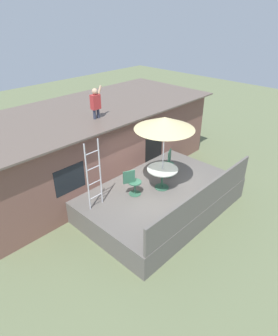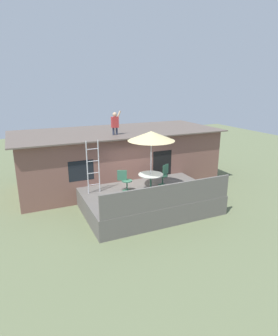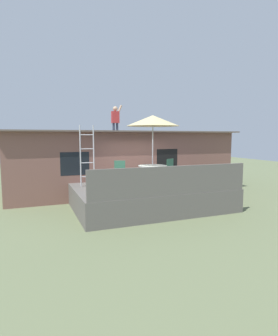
# 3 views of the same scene
# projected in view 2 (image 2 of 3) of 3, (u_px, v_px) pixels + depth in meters

# --- Properties ---
(ground_plane) EXTENTS (40.00, 40.00, 0.00)m
(ground_plane) POSITION_uv_depth(u_px,v_px,m) (148.00, 208.00, 12.15)
(ground_plane) COLOR #66704C
(house) EXTENTS (10.50, 4.50, 2.83)m
(house) POSITION_uv_depth(u_px,v_px,m) (118.00, 157.00, 14.88)
(house) COLOR brown
(house) RESTS_ON ground
(deck) EXTENTS (5.39, 3.68, 0.80)m
(deck) POSITION_uv_depth(u_px,v_px,m) (148.00, 200.00, 12.04)
(deck) COLOR #605B56
(deck) RESTS_ON ground
(deck_railing) EXTENTS (5.29, 0.08, 0.90)m
(deck_railing) POSITION_uv_depth(u_px,v_px,m) (170.00, 196.00, 10.23)
(deck_railing) COLOR #605B56
(deck_railing) RESTS_ON deck
(patio_table) EXTENTS (1.04, 1.04, 0.74)m
(patio_table) POSITION_uv_depth(u_px,v_px,m) (151.00, 178.00, 11.75)
(patio_table) COLOR #33664C
(patio_table) RESTS_ON deck
(patio_umbrella) EXTENTS (1.90, 1.90, 2.54)m
(patio_umbrella) POSITION_uv_depth(u_px,v_px,m) (151.00, 136.00, 11.24)
(patio_umbrella) COLOR silver
(patio_umbrella) RESTS_ON deck
(step_ladder) EXTENTS (0.52, 0.04, 2.20)m
(step_ladder) POSITION_uv_depth(u_px,v_px,m) (93.00, 167.00, 11.44)
(step_ladder) COLOR silver
(step_ladder) RESTS_ON deck
(person_figure) EXTENTS (0.47, 0.20, 1.11)m
(person_figure) POSITION_uv_depth(u_px,v_px,m) (115.00, 122.00, 13.14)
(person_figure) COLOR #33384C
(person_figure) RESTS_ON house
(patio_chair_left) EXTENTS (0.59, 0.44, 0.92)m
(patio_chair_left) POSITION_uv_depth(u_px,v_px,m) (125.00, 181.00, 11.77)
(patio_chair_left) COLOR #33664C
(patio_chair_left) RESTS_ON deck
(patio_chair_right) EXTENTS (0.59, 0.44, 0.92)m
(patio_chair_right) POSITION_uv_depth(u_px,v_px,m) (164.00, 175.00, 12.49)
(patio_chair_right) COLOR #33664C
(patio_chair_right) RESTS_ON deck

